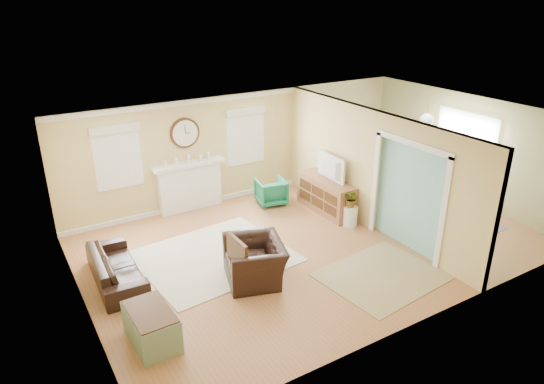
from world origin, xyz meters
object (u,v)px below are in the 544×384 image
Objects in this scene: green_chair at (271,192)px; dining_table at (426,203)px; credenza at (327,195)px; sofa at (116,267)px; eames_chair at (255,261)px.

dining_table reaches higher than green_chair.
dining_table is at bearing -39.62° from credenza.
green_chair is 3.62m from dining_table.
sofa is 1.15× the size of credenza.
sofa is 2.48m from eames_chair.
sofa is 2.77× the size of green_chair.
dining_table is (6.78, -0.97, 0.06)m from sofa.
green_chair is (4.14, 1.51, 0.03)m from sofa.
green_chair reaches higher than sofa.
green_chair is at bearing 161.19° from eames_chair.
eames_chair is at bearing 101.45° from dining_table.
eames_chair is at bearing -149.61° from credenza.
dining_table is (1.74, -1.44, -0.07)m from credenza.
eames_chair is at bearing -117.09° from sofa.
dining_table is (4.63, 0.25, -0.04)m from eames_chair.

